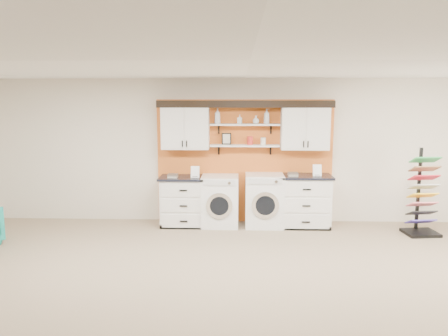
{
  "coord_description": "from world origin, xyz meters",
  "views": [
    {
      "loc": [
        -0.11,
        -4.49,
        2.42
      ],
      "look_at": [
        -0.34,
        2.3,
        1.33
      ],
      "focal_mm": 35.0,
      "sensor_mm": 36.0,
      "label": 1
    }
  ],
  "objects_px": {
    "base_cabinet_right": "(304,201)",
    "washer": "(220,201)",
    "sample_rack": "(422,207)",
    "dryer": "(264,200)",
    "base_cabinet_left": "(186,201)"
  },
  "relations": [
    {
      "from": "sample_rack",
      "to": "base_cabinet_right",
      "type": "bearing_deg",
      "value": 161.92
    },
    {
      "from": "washer",
      "to": "sample_rack",
      "type": "bearing_deg",
      "value": -6.57
    },
    {
      "from": "base_cabinet_left",
      "to": "dryer",
      "type": "height_order",
      "value": "dryer"
    },
    {
      "from": "dryer",
      "to": "sample_rack",
      "type": "xyz_separation_m",
      "value": [
        2.78,
        -0.42,
        0.0
      ]
    },
    {
      "from": "sample_rack",
      "to": "washer",
      "type": "bearing_deg",
      "value": 167.06
    },
    {
      "from": "washer",
      "to": "sample_rack",
      "type": "xyz_separation_m",
      "value": [
        3.63,
        -0.42,
        0.02
      ]
    },
    {
      "from": "dryer",
      "to": "sample_rack",
      "type": "height_order",
      "value": "sample_rack"
    },
    {
      "from": "base_cabinet_right",
      "to": "washer",
      "type": "bearing_deg",
      "value": -179.88
    },
    {
      "from": "dryer",
      "to": "sample_rack",
      "type": "distance_m",
      "value": 2.82
    },
    {
      "from": "dryer",
      "to": "sample_rack",
      "type": "relative_size",
      "value": 0.65
    },
    {
      "from": "base_cabinet_left",
      "to": "sample_rack",
      "type": "bearing_deg",
      "value": -5.61
    },
    {
      "from": "dryer",
      "to": "sample_rack",
      "type": "bearing_deg",
      "value": -8.54
    },
    {
      "from": "base_cabinet_right",
      "to": "sample_rack",
      "type": "bearing_deg",
      "value": -11.71
    },
    {
      "from": "base_cabinet_right",
      "to": "washer",
      "type": "height_order",
      "value": "base_cabinet_right"
    },
    {
      "from": "dryer",
      "to": "washer",
      "type": "bearing_deg",
      "value": -180.0
    }
  ]
}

